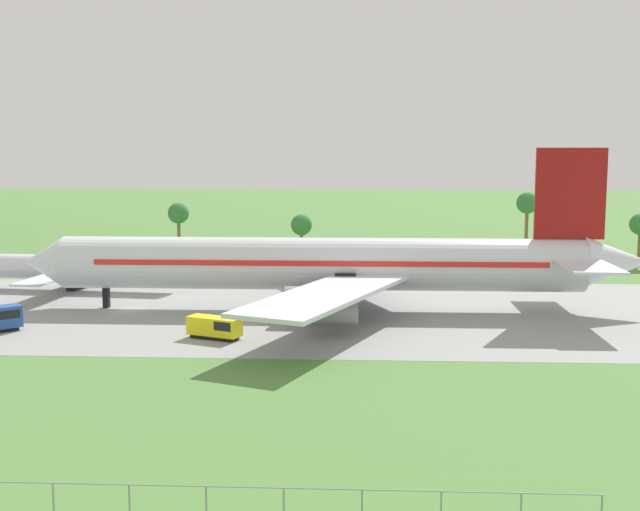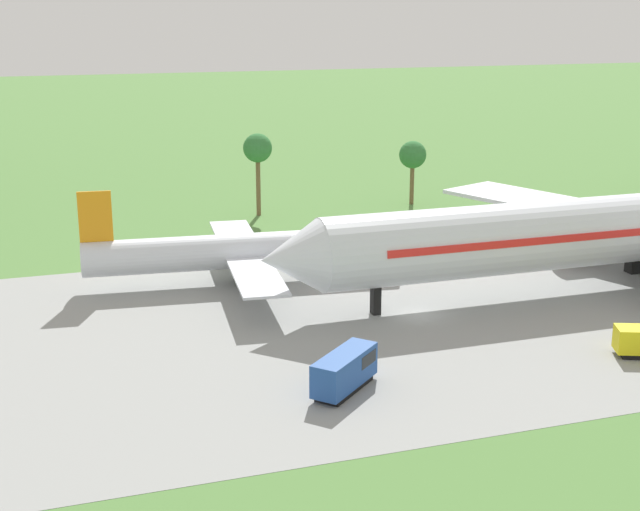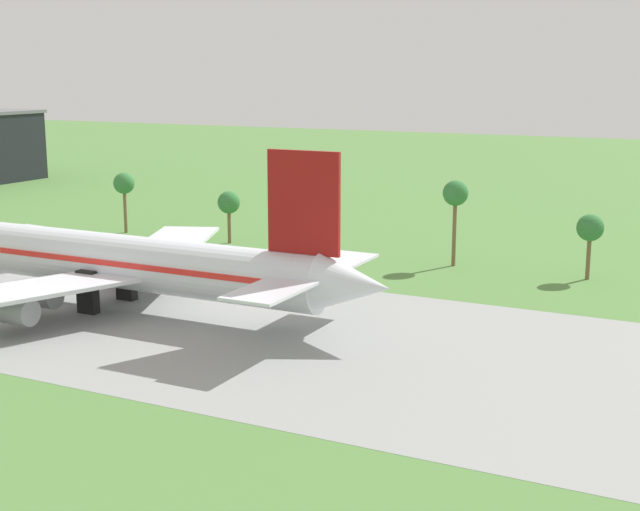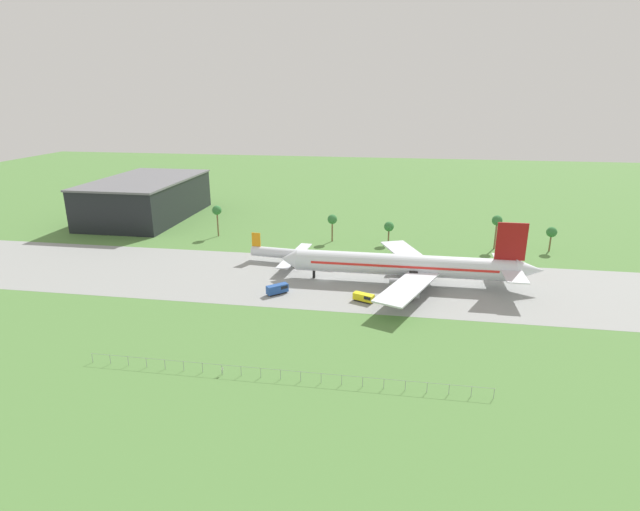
# 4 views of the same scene
# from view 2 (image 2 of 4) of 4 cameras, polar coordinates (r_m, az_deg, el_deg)

# --- Properties ---
(ground_plane) EXTENTS (600.00, 600.00, 0.00)m
(ground_plane) POSITION_cam_2_polar(r_m,az_deg,el_deg) (76.48, 6.15, -3.79)
(ground_plane) COLOR #517F3D
(taxiway_strip) EXTENTS (320.00, 44.00, 0.02)m
(taxiway_strip) POSITION_cam_2_polar(r_m,az_deg,el_deg) (76.48, 6.15, -3.78)
(taxiway_strip) COLOR gray
(taxiway_strip) RESTS_ON ground_plane
(regional_aircraft) EXTENTS (30.09, 27.18, 9.44)m
(regional_aircraft) POSITION_cam_2_polar(r_m,az_deg,el_deg) (84.24, -4.92, 0.28)
(regional_aircraft) COLOR silver
(regional_aircraft) RESTS_ON ground_plane
(fuel_truck) EXTENTS (5.88, 5.59, 2.70)m
(fuel_truck) POSITION_cam_2_polar(r_m,az_deg,el_deg) (61.13, 1.66, -7.34)
(fuel_truck) COLOR black
(fuel_truck) RESTS_ON ground_plane
(palm_tree_row) EXTENTS (125.82, 3.60, 12.26)m
(palm_tree_row) POSITION_cam_2_polar(r_m,az_deg,el_deg) (118.61, 6.54, 7.29)
(palm_tree_row) COLOR brown
(palm_tree_row) RESTS_ON ground_plane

